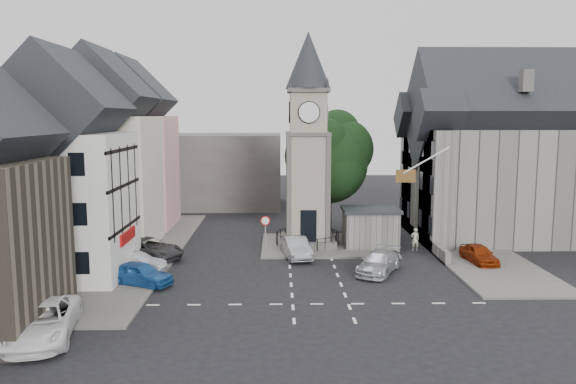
{
  "coord_description": "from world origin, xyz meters",
  "views": [
    {
      "loc": [
        -2.29,
        -34.55,
        10.09
      ],
      "look_at": [
        -1.56,
        5.0,
        4.66
      ],
      "focal_mm": 35.0,
      "sensor_mm": 36.0,
      "label": 1
    }
  ],
  "objects_px": {
    "clock_tower": "(308,141)",
    "pedestrian": "(415,239)",
    "car_east_red": "(479,254)",
    "car_west_blue": "(140,274)",
    "stone_shelter": "(370,228)"
  },
  "relations": [
    {
      "from": "clock_tower",
      "to": "pedestrian",
      "type": "relative_size",
      "value": 9.39
    },
    {
      "from": "clock_tower",
      "to": "pedestrian",
      "type": "distance_m",
      "value": 10.91
    },
    {
      "from": "stone_shelter",
      "to": "pedestrian",
      "type": "relative_size",
      "value": 2.49
    },
    {
      "from": "car_west_blue",
      "to": "car_east_red",
      "type": "relative_size",
      "value": 1.08
    },
    {
      "from": "pedestrian",
      "to": "car_east_red",
      "type": "bearing_deg",
      "value": 131.2
    },
    {
      "from": "stone_shelter",
      "to": "car_east_red",
      "type": "bearing_deg",
      "value": -35.75
    },
    {
      "from": "stone_shelter",
      "to": "car_east_red",
      "type": "height_order",
      "value": "stone_shelter"
    },
    {
      "from": "stone_shelter",
      "to": "car_west_blue",
      "type": "distance_m",
      "value": 18.02
    },
    {
      "from": "car_west_blue",
      "to": "car_east_red",
      "type": "xyz_separation_m",
      "value": [
        22.05,
        4.59,
        -0.05
      ]
    },
    {
      "from": "clock_tower",
      "to": "pedestrian",
      "type": "xyz_separation_m",
      "value": [
        8.0,
        -1.57,
        -7.26
      ]
    },
    {
      "from": "clock_tower",
      "to": "car_east_red",
      "type": "distance_m",
      "value": 14.7
    },
    {
      "from": "car_west_blue",
      "to": "pedestrian",
      "type": "distance_m",
      "value": 20.34
    },
    {
      "from": "car_east_red",
      "to": "clock_tower",
      "type": "bearing_deg",
      "value": 150.21
    },
    {
      "from": "stone_shelter",
      "to": "clock_tower",
      "type": "bearing_deg",
      "value": 174.16
    },
    {
      "from": "clock_tower",
      "to": "car_east_red",
      "type": "xyz_separation_m",
      "value": [
        11.5,
        -5.31,
        -7.46
      ]
    }
  ]
}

